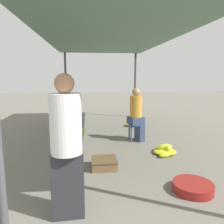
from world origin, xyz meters
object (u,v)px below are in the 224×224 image
at_px(banana_pile_right_1, 165,150).
at_px(banana_pile_left_0, 77,131).
at_px(basin_black, 193,187).
at_px(crate_near, 104,163).
at_px(vendor_seated, 137,114).
at_px(banana_pile_right_0, 133,124).
at_px(banana_pile_left_1, 77,118).
at_px(stool, 136,127).
at_px(vendor_foreground, 67,145).

bearing_deg(banana_pile_right_1, banana_pile_left_0, 136.68).
relative_size(basin_black, crate_near, 1.26).
distance_m(vendor_seated, basin_black, 2.61).
bearing_deg(banana_pile_right_0, banana_pile_right_1, -86.87).
distance_m(vendor_seated, banana_pile_right_0, 1.74).
xyz_separation_m(banana_pile_left_0, banana_pile_right_0, (1.78, 0.80, 0.00)).
bearing_deg(basin_black, banana_pile_right_1, 85.47).
distance_m(banana_pile_left_1, crate_near, 4.21).
height_order(banana_pile_left_0, crate_near, banana_pile_left_0).
relative_size(stool, crate_near, 0.96).
bearing_deg(stool, vendor_seated, -16.23).
distance_m(vendor_foreground, banana_pile_left_0, 3.77).
distance_m(stool, banana_pile_right_1, 1.13).
bearing_deg(banana_pile_right_0, vendor_foreground, -110.58).
bearing_deg(banana_pile_right_0, crate_near, -110.23).
distance_m(banana_pile_left_0, crate_near, 2.46).
height_order(vendor_foreground, vendor_seated, vendor_foreground).
height_order(vendor_seated, banana_pile_right_0, vendor_seated).
bearing_deg(crate_near, banana_pile_left_1, 99.52).
distance_m(banana_pile_right_0, crate_near, 3.40).
height_order(vendor_foreground, banana_pile_left_0, vendor_foreground).
xyz_separation_m(stool, banana_pile_left_0, (-1.52, 0.80, -0.27)).
relative_size(stool, vendor_seated, 0.32).
relative_size(vendor_foreground, banana_pile_left_0, 2.75).
bearing_deg(vendor_seated, stool, 163.77).
distance_m(banana_pile_right_0, banana_pile_right_1, 2.62).
relative_size(vendor_foreground, crate_near, 3.67).
bearing_deg(vendor_foreground, banana_pile_left_1, 91.94).
xyz_separation_m(vendor_seated, basin_black, (0.26, -2.52, -0.63)).
xyz_separation_m(basin_black, banana_pile_right_0, (-0.02, 4.13, 0.01)).
height_order(vendor_foreground, stool, vendor_foreground).
relative_size(basin_black, banana_pile_left_1, 1.18).
height_order(stool, basin_black, stool).
relative_size(basin_black, banana_pile_right_1, 0.99).
distance_m(vendor_seated, crate_near, 1.93).
bearing_deg(vendor_foreground, banana_pile_right_0, 69.42).
height_order(vendor_seated, basin_black, vendor_seated).
relative_size(stool, banana_pile_left_0, 0.72).
distance_m(basin_black, banana_pile_left_1, 5.44).
bearing_deg(stool, vendor_foreground, -116.26).
relative_size(stool, banana_pile_left_1, 0.89).
relative_size(vendor_foreground, banana_pile_right_1, 2.89).
bearing_deg(banana_pile_left_0, vendor_foreground, -88.47).
bearing_deg(vendor_seated, banana_pile_right_1, -69.22).
bearing_deg(banana_pile_left_1, vendor_seated, -57.66).
bearing_deg(stool, banana_pile_left_1, 122.09).
bearing_deg(stool, banana_pile_right_0, 80.76).
xyz_separation_m(banana_pile_left_1, banana_pile_right_0, (1.87, -0.97, -0.03)).
bearing_deg(vendor_seated, banana_pile_right_0, 81.46).
xyz_separation_m(basin_black, banana_pile_left_0, (-1.81, 3.33, 0.01)).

